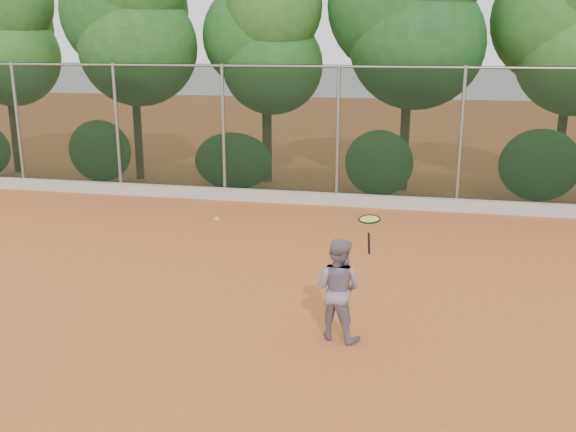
# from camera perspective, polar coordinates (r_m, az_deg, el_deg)

# --- Properties ---
(ground) EXTENTS (80.00, 80.00, 0.00)m
(ground) POSITION_cam_1_polar(r_m,az_deg,el_deg) (10.06, -1.20, -8.35)
(ground) COLOR #C0642D
(ground) RESTS_ON ground
(concrete_curb) EXTENTS (24.00, 0.20, 0.30)m
(concrete_curb) POSITION_cam_1_polar(r_m,az_deg,el_deg) (16.40, 4.24, 1.48)
(concrete_curb) COLOR #B9B3AB
(concrete_curb) RESTS_ON ground
(tennis_player) EXTENTS (0.85, 0.75, 1.46)m
(tennis_player) POSITION_cam_1_polar(r_m,az_deg,el_deg) (8.93, 4.43, -6.46)
(tennis_player) COLOR gray
(tennis_player) RESTS_ON ground
(chainlink_fence) EXTENTS (24.09, 0.09, 3.50)m
(chainlink_fence) POSITION_cam_1_polar(r_m,az_deg,el_deg) (16.26, 4.45, 7.49)
(chainlink_fence) COLOR black
(chainlink_fence) RESTS_ON ground
(foliage_backdrop) EXTENTS (23.70, 3.63, 7.55)m
(foliage_backdrop) POSITION_cam_1_polar(r_m,az_deg,el_deg) (18.16, 3.71, 16.34)
(foliage_backdrop) COLOR #432F19
(foliage_backdrop) RESTS_ON ground
(tennis_racket) EXTENTS (0.38, 0.39, 0.53)m
(tennis_racket) POSITION_cam_1_polar(r_m,az_deg,el_deg) (8.42, 7.24, -0.54)
(tennis_racket) COLOR black
(tennis_racket) RESTS_ON ground
(tennis_ball_in_flight) EXTENTS (0.06, 0.06, 0.06)m
(tennis_ball_in_flight) POSITION_cam_1_polar(r_m,az_deg,el_deg) (9.17, -6.35, -0.28)
(tennis_ball_in_flight) COLOR #C2D931
(tennis_ball_in_flight) RESTS_ON ground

